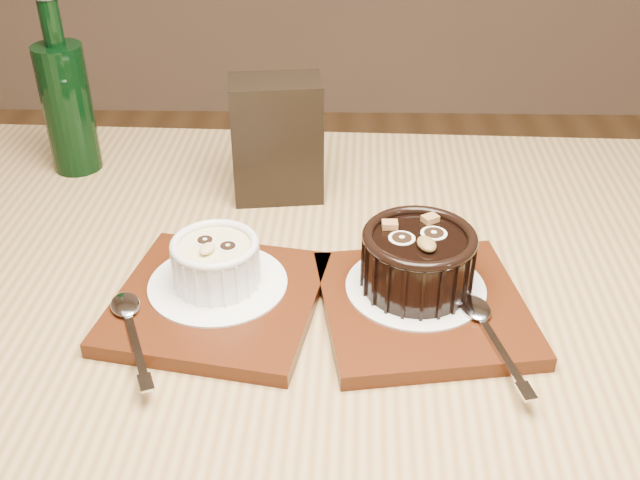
{
  "coord_description": "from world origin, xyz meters",
  "views": [
    {
      "loc": [
        -0.17,
        -0.24,
        1.18
      ],
      "look_at": [
        -0.19,
        0.32,
        0.81
      ],
      "focal_mm": 42.0,
      "sensor_mm": 36.0,
      "label": 1
    }
  ],
  "objects_px": {
    "ramekin_dark": "(418,258)",
    "green_bottle": "(67,104)",
    "table": "(313,389)",
    "condiment_stand": "(277,140)",
    "ramekin_white": "(216,260)",
    "tray_right": "(423,307)",
    "tray_left": "(217,301)"
  },
  "relations": [
    {
      "from": "ramekin_white",
      "to": "table",
      "type": "bearing_deg",
      "value": 5.23
    },
    {
      "from": "table",
      "to": "condiment_stand",
      "type": "height_order",
      "value": "condiment_stand"
    },
    {
      "from": "table",
      "to": "condiment_stand",
      "type": "relative_size",
      "value": 8.76
    },
    {
      "from": "tray_left",
      "to": "tray_right",
      "type": "relative_size",
      "value": 1.0
    },
    {
      "from": "tray_right",
      "to": "ramekin_dark",
      "type": "distance_m",
      "value": 0.05
    },
    {
      "from": "ramekin_white",
      "to": "ramekin_dark",
      "type": "bearing_deg",
      "value": 22.21
    },
    {
      "from": "ramekin_dark",
      "to": "green_bottle",
      "type": "distance_m",
      "value": 0.48
    },
    {
      "from": "tray_right",
      "to": "condiment_stand",
      "type": "bearing_deg",
      "value": 123.92
    },
    {
      "from": "ramekin_white",
      "to": "green_bottle",
      "type": "distance_m",
      "value": 0.34
    },
    {
      "from": "tray_left",
      "to": "ramekin_dark",
      "type": "relative_size",
      "value": 1.74
    },
    {
      "from": "tray_right",
      "to": "tray_left",
      "type": "bearing_deg",
      "value": 178.7
    },
    {
      "from": "table",
      "to": "green_bottle",
      "type": "xyz_separation_m",
      "value": [
        -0.3,
        0.29,
        0.17
      ]
    },
    {
      "from": "tray_right",
      "to": "green_bottle",
      "type": "xyz_separation_m",
      "value": [
        -0.4,
        0.28,
        0.08
      ]
    },
    {
      "from": "condiment_stand",
      "to": "green_bottle",
      "type": "xyz_separation_m",
      "value": [
        -0.25,
        0.06,
        0.01
      ]
    },
    {
      "from": "table",
      "to": "tray_right",
      "type": "xyz_separation_m",
      "value": [
        0.1,
        0.01,
        0.1
      ]
    },
    {
      "from": "table",
      "to": "green_bottle",
      "type": "height_order",
      "value": "green_bottle"
    },
    {
      "from": "table",
      "to": "ramekin_dark",
      "type": "distance_m",
      "value": 0.17
    },
    {
      "from": "table",
      "to": "ramekin_dark",
      "type": "xyz_separation_m",
      "value": [
        0.1,
        0.03,
        0.14
      ]
    },
    {
      "from": "ramekin_white",
      "to": "ramekin_dark",
      "type": "distance_m",
      "value": 0.18
    },
    {
      "from": "condiment_stand",
      "to": "tray_left",
      "type": "bearing_deg",
      "value": -101.12
    },
    {
      "from": "ramekin_white",
      "to": "ramekin_dark",
      "type": "xyz_separation_m",
      "value": [
        0.18,
        -0.0,
        0.01
      ]
    },
    {
      "from": "green_bottle",
      "to": "condiment_stand",
      "type": "bearing_deg",
      "value": -13.99
    },
    {
      "from": "table",
      "to": "green_bottle",
      "type": "distance_m",
      "value": 0.45
    },
    {
      "from": "table",
      "to": "ramekin_white",
      "type": "bearing_deg",
      "value": 162.53
    },
    {
      "from": "table",
      "to": "condiment_stand",
      "type": "xyz_separation_m",
      "value": [
        -0.05,
        0.23,
        0.16
      ]
    },
    {
      "from": "ramekin_white",
      "to": "tray_right",
      "type": "distance_m",
      "value": 0.19
    },
    {
      "from": "ramekin_white",
      "to": "tray_right",
      "type": "xyz_separation_m",
      "value": [
        0.19,
        -0.02,
        -0.03
      ]
    },
    {
      "from": "ramekin_dark",
      "to": "tray_left",
      "type": "bearing_deg",
      "value": 168.08
    },
    {
      "from": "ramekin_dark",
      "to": "condiment_stand",
      "type": "xyz_separation_m",
      "value": [
        -0.14,
        0.2,
        0.02
      ]
    },
    {
      "from": "tray_left",
      "to": "green_bottle",
      "type": "xyz_separation_m",
      "value": [
        -0.21,
        0.28,
        0.08
      ]
    },
    {
      "from": "ramekin_dark",
      "to": "green_bottle",
      "type": "xyz_separation_m",
      "value": [
        -0.39,
        0.26,
        0.04
      ]
    },
    {
      "from": "ramekin_dark",
      "to": "green_bottle",
      "type": "height_order",
      "value": "green_bottle"
    }
  ]
}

